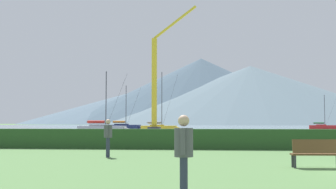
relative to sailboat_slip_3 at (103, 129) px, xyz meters
The scene contains 13 objects.
harbor_water 92.33m from the sailboat_slip_3, 76.57° to the left, with size 320.00×246.00×0.00m, color #8499A8.
hedge_line 42.07m from the sailboat_slip_3, 59.36° to the right, with size 80.00×1.20×1.14m, color #284C23.
sailboat_slip_3 is the anchor object (origin of this frame).
sailboat_slip_4 26.39m from the sailboat_slip_3, 95.07° to the left, with size 8.04×3.64×9.01m.
sailboat_slip_5 17.49m from the sailboat_slip_3, 69.38° to the left, with size 7.26×2.73×10.56m.
sailboat_slip_7 57.48m from the sailboat_slip_3, 45.36° to the left, with size 6.87×3.04×7.75m.
park_bench_near_path 50.11m from the sailboat_slip_3, 67.69° to the right, with size 1.66×0.57×0.95m.
person_seated_viewer 55.09m from the sailboat_slip_3, 74.15° to the right, with size 0.36×0.57×1.65m.
person_standing_walker 43.99m from the sailboat_slip_3, 75.45° to the right, with size 0.36×0.57×1.65m.
dock_crane 14.53m from the sailboat_slip_3, 61.44° to the left, with size 8.12×2.00×21.18m.
distant_hill_west_ridge 374.13m from the sailboat_slip_3, 95.14° to the left, with size 278.91×278.91×40.33m, color #4C6070.
distant_hill_central_peak 335.03m from the sailboat_slip_3, 89.04° to the left, with size 244.62×244.62×59.47m, color #425666.
distant_hill_east_ridge 306.99m from the sailboat_slip_3, 81.21° to the left, with size 255.80×255.80×48.13m, color slate.
Camera 1 is at (-5.84, -14.21, 1.50)m, focal length 46.97 mm.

